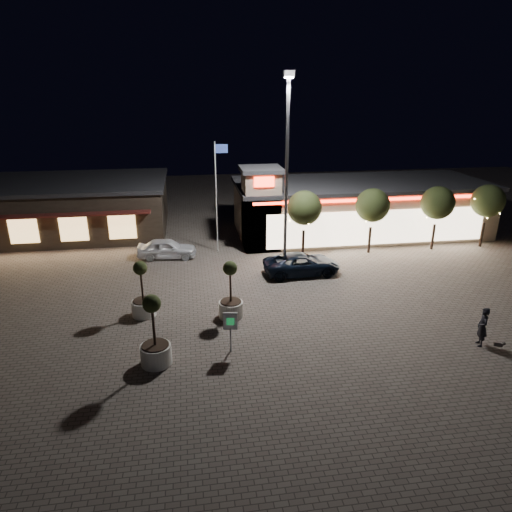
{
  "coord_description": "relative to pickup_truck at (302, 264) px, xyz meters",
  "views": [
    {
      "loc": [
        -4.06,
        -19.1,
        11.45
      ],
      "look_at": [
        -0.19,
        6.0,
        2.06
      ],
      "focal_mm": 32.0,
      "sensor_mm": 36.0,
      "label": 1
    }
  ],
  "objects": [
    {
      "name": "ground",
      "position": [
        -3.09,
        -7.74,
        -0.69
      ],
      "size": [
        90.0,
        90.0,
        0.0
      ],
      "primitive_type": "plane",
      "color": "#62584F",
      "rests_on": "ground"
    },
    {
      "name": "retail_building",
      "position": [
        6.42,
        8.07,
        1.52
      ],
      "size": [
        20.4,
        8.4,
        6.1
      ],
      "color": "tan",
      "rests_on": "ground"
    },
    {
      "name": "restaurant_building",
      "position": [
        -17.09,
        12.23,
        1.47
      ],
      "size": [
        16.4,
        11.0,
        4.3
      ],
      "color": "#382D23",
      "rests_on": "ground"
    },
    {
      "name": "floodlight_pole",
      "position": [
        -1.09,
        0.26,
        6.33
      ],
      "size": [
        0.6,
        0.4,
        12.38
      ],
      "color": "gray",
      "rests_on": "ground"
    },
    {
      "name": "flagpole",
      "position": [
        -4.99,
        5.26,
        4.05
      ],
      "size": [
        0.95,
        0.1,
        8.0
      ],
      "color": "white",
      "rests_on": "ground"
    },
    {
      "name": "string_tree_a",
      "position": [
        0.91,
        3.26,
        2.87
      ],
      "size": [
        2.42,
        2.42,
        4.79
      ],
      "color": "#332319",
      "rests_on": "ground"
    },
    {
      "name": "string_tree_b",
      "position": [
        5.91,
        3.26,
        2.87
      ],
      "size": [
        2.42,
        2.42,
        4.79
      ],
      "color": "#332319",
      "rests_on": "ground"
    },
    {
      "name": "string_tree_c",
      "position": [
        10.91,
        3.26,
        2.87
      ],
      "size": [
        2.42,
        2.42,
        4.79
      ],
      "color": "#332319",
      "rests_on": "ground"
    },
    {
      "name": "string_tree_d",
      "position": [
        14.91,
        3.26,
        2.87
      ],
      "size": [
        2.42,
        2.42,
        4.79
      ],
      "color": "#332319",
      "rests_on": "ground"
    },
    {
      "name": "pickup_truck",
      "position": [
        0.0,
        0.0,
        0.0
      ],
      "size": [
        5.08,
        2.53,
        1.38
      ],
      "primitive_type": "imported",
      "rotation": [
        0.0,
        0.0,
        1.62
      ],
      "color": "black",
      "rests_on": "ground"
    },
    {
      "name": "white_sedan",
      "position": [
        -8.77,
        4.39,
        0.01
      ],
      "size": [
        4.26,
        2.01,
        1.41
      ],
      "primitive_type": "imported",
      "rotation": [
        0.0,
        0.0,
        1.49
      ],
      "color": "white",
      "rests_on": "ground"
    },
    {
      "name": "pedestrian",
      "position": [
        6.17,
        -9.88,
        0.27
      ],
      "size": [
        0.64,
        0.8,
        1.93
      ],
      "primitive_type": "imported",
      "rotation": [
        0.0,
        0.0,
        -1.85
      ],
      "color": "black",
      "rests_on": "ground"
    },
    {
      "name": "dog",
      "position": [
        6.89,
        -10.34,
        -0.43
      ],
      "size": [
        0.49,
        0.32,
        0.27
      ],
      "color": "#59514C",
      "rests_on": "ground"
    },
    {
      "name": "planter_left",
      "position": [
        -9.74,
        -4.37,
        0.27
      ],
      "size": [
        1.26,
        1.26,
        3.1
      ],
      "color": "silver",
      "rests_on": "ground"
    },
    {
      "name": "planter_mid",
      "position": [
        -8.86,
        -9.12,
        0.34
      ],
      "size": [
        1.36,
        1.36,
        3.33
      ],
      "color": "silver",
      "rests_on": "ground"
    },
    {
      "name": "planter_right",
      "position": [
        -5.16,
        -5.23,
        0.28
      ],
      "size": [
        1.28,
        1.28,
        3.15
      ],
      "color": "silver",
      "rests_on": "ground"
    },
    {
      "name": "valet_sign",
      "position": [
        -5.51,
        -8.6,
        0.69
      ],
      "size": [
        0.65,
        0.17,
        1.97
      ],
      "color": "gray",
      "rests_on": "ground"
    }
  ]
}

